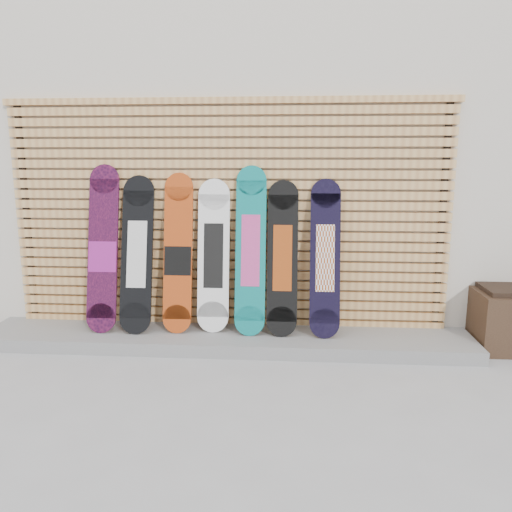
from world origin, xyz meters
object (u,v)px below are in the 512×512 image
Objects in this scene: snowboard_3 at (214,256)px; snowboard_1 at (137,254)px; snowboard_0 at (103,250)px; snowboard_6 at (325,258)px; snowboard_2 at (178,254)px; snowboard_4 at (251,251)px; snowboard_5 at (282,258)px.

snowboard_1 is at bearing -175.81° from snowboard_3.
snowboard_6 is at bearing 0.18° from snowboard_0.
snowboard_3 is at bearing 177.59° from snowboard_6.
snowboard_6 is at bearing -0.74° from snowboard_2.
snowboard_2 reaches higher than snowboard_6.
snowboard_6 is (1.38, -0.02, -0.02)m from snowboard_2.
snowboard_4 reaches higher than snowboard_1.
snowboard_1 is 0.39m from snowboard_2.
snowboard_4 is at bearing 1.00° from snowboard_1.
snowboard_5 is (0.30, -0.00, -0.07)m from snowboard_4.
snowboard_5 is at bearing 0.67° from snowboard_1.
snowboard_2 is 1.04× the size of snowboard_3.
snowboard_4 is 1.08× the size of snowboard_6.
snowboard_2 is 1.04× the size of snowboard_6.
snowboard_6 is (2.10, 0.01, -0.05)m from snowboard_0.
snowboard_4 reaches higher than snowboard_3.
snowboard_0 is 1.41m from snowboard_4.
snowboard_4 is (1.41, 0.02, 0.01)m from snowboard_0.
snowboard_4 is 0.30m from snowboard_5.
snowboard_1 is 0.94× the size of snowboard_4.
snowboard_1 is at bearing -176.04° from snowboard_2.
snowboard_1 is 0.98× the size of snowboard_2.
snowboard_4 is 0.69m from snowboard_6.
snowboard_2 is 0.96× the size of snowboard_4.
snowboard_2 is 1.04× the size of snowboard_5.
snowboard_3 is 1.01× the size of snowboard_5.
snowboard_3 is at bearing 4.46° from snowboard_2.
snowboard_1 is 1.37m from snowboard_5.
snowboard_2 is at bearing 179.38° from snowboard_5.
snowboard_2 reaches higher than snowboard_5.
snowboard_5 is 0.39m from snowboard_6.
snowboard_5 is (0.99, -0.01, -0.02)m from snowboard_2.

